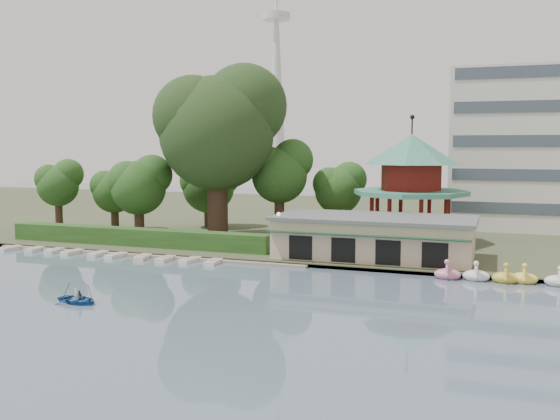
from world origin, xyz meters
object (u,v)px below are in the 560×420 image
at_px(boathouse, 374,237).
at_px(rowboat_with_passengers, 78,296).
at_px(big_tree, 219,124).
at_px(dock, 144,255).
at_px(pavilion, 411,177).

relative_size(boathouse, rowboat_with_passengers, 3.76).
bearing_deg(boathouse, big_tree, 161.68).
distance_m(boathouse, big_tree, 22.60).
bearing_deg(dock, boathouse, 12.24).
bearing_deg(pavilion, rowboat_with_passengers, -119.84).
height_order(pavilion, rowboat_with_passengers, pavilion).
xyz_separation_m(pavilion, big_tree, (-20.83, -3.79, 5.73)).
distance_m(boathouse, pavilion, 11.43).
bearing_deg(boathouse, rowboat_with_passengers, -126.58).
bearing_deg(boathouse, dock, -167.76).
height_order(boathouse, rowboat_with_passengers, boathouse).
bearing_deg(big_tree, dock, -106.09).
xyz_separation_m(big_tree, rowboat_with_passengers, (2.30, -28.51, -12.75)).
distance_m(boathouse, rowboat_with_passengers, 27.81).
relative_size(big_tree, rowboat_with_passengers, 3.98).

